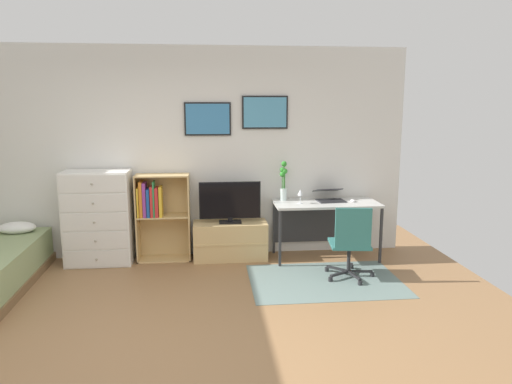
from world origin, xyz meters
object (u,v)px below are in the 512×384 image
Objects in this scene: television at (230,203)px; computer_mouse at (353,201)px; office_chair at (351,241)px; bamboo_vase at (283,180)px; bookshelf at (158,210)px; desk at (325,211)px; laptop at (329,196)px; wine_glass at (300,193)px; dresser at (98,218)px; tv_stand at (230,240)px.

television is 1.58m from computer_mouse.
television is 0.91× the size of office_chair.
bamboo_vase is (-0.62, 0.97, 0.55)m from office_chair.
bookshelf is 2.15m from desk.
television reaches higher than office_chair.
laptop reaches higher than office_chair.
bookshelf is 10.64× the size of computer_mouse.
computer_mouse is at bearing 2.73° from wine_glass.
wine_glass is at bearing -2.72° from dresser.
laptop is at bearing 98.30° from office_chair.
desk is 3.28× the size of laptop.
wine_glass is (1.80, -0.19, 0.22)m from bookshelf.
desk is (2.14, -0.07, -0.04)m from bookshelf.
television reaches higher than wine_glass.
laptop is at bearing 20.53° from wine_glass.
television is at bearing 172.74° from wine_glass.
bamboo_vase is 0.31m from wine_glass.
computer_mouse is (2.49, -0.15, 0.11)m from bookshelf.
computer_mouse is at bearing -28.76° from laptop.
bookshelf is at bearing 176.80° from tv_stand.
dresser is 11.26× the size of computer_mouse.
dresser is 2.87m from desk.
television is (-0.00, -0.02, 0.50)m from tv_stand.
bookshelf reaches higher than wine_glass.
bamboo_vase is at bearing 2.33° from dresser.
computer_mouse is at bearing -3.51° from bookshelf.
tv_stand is at bearing 0.53° from dresser.
computer_mouse is (1.58, -0.10, 0.51)m from tv_stand.
bamboo_vase reaches higher than office_chair.
tv_stand is 9.05× the size of computer_mouse.
office_chair reaches higher than tv_stand.
dresser is 3.22m from computer_mouse.
tv_stand is at bearing 176.26° from laptop.
dresser reaches higher than wine_glass.
desk is 7.42× the size of wine_glass.
office_chair is (2.95, -0.88, -0.13)m from dresser.
wine_glass is (-0.35, -0.12, 0.27)m from desk.
television is at bearing -179.87° from desk.
bookshelf is at bearing 174.54° from laptop.
wine_glass is at bearing -177.27° from computer_mouse.
bookshelf is at bearing 175.41° from television.
laptop is 3.92× the size of computer_mouse.
office_chair is (0.09, -0.87, -0.15)m from desk.
dresser is 2.94m from laptop.
television is 1.24m from desk.
desk is at bearing -10.64° from bamboo_vase.
dresser is at bearing -179.47° from tv_stand.
computer_mouse is (0.26, 0.79, 0.30)m from office_chair.
computer_mouse is at bearing -2.88° from television.
tv_stand is at bearing 179.09° from desk.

